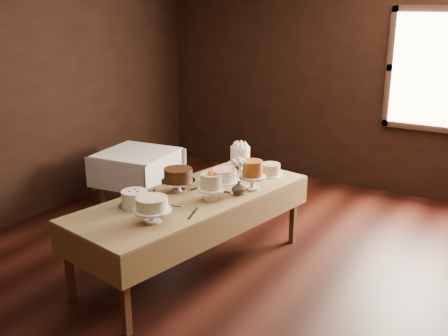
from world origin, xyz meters
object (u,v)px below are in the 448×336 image
cake_meringue (240,159)px  cake_lattice (224,176)px  cake_server_b (191,216)px  cake_server_d (238,194)px  flower_vase (239,188)px  cake_cream (152,210)px  display_table (193,201)px  cake_flowers (211,188)px  cake_server_c (206,186)px  cake_swirl (135,199)px  cake_server_e (154,196)px  side_table (137,158)px  cake_chocolate (178,181)px  cake_server_a (172,206)px  cake_speckled (270,170)px  cake_caramel (252,177)px

cake_meringue → cake_lattice: size_ratio=0.78×
cake_server_b → cake_lattice: bearing=177.3°
cake_server_d → flower_vase: size_ratio=1.88×
cake_server_b → cake_cream: bearing=-55.0°
cake_server_b → cake_server_d: (0.07, 0.64, 0.00)m
cake_server_b → flower_vase: flower_vase is taller
display_table → cake_cream: size_ratio=7.26×
cake_flowers → cake_server_c: (-0.22, 0.26, -0.10)m
cake_swirl → cake_server_e: bearing=94.5°
display_table → side_table: size_ratio=2.77×
cake_lattice → cake_server_c: 0.24m
side_table → cake_meringue: bearing=-3.5°
side_table → cake_server_c: (1.43, -0.71, 0.12)m
cake_flowers → cake_swirl: cake_flowers is taller
cake_flowers → cake_cream: (-0.13, -0.65, -0.01)m
cake_swirl → cake_server_c: cake_swirl is taller
cake_chocolate → cake_server_d: bearing=22.7°
display_table → flower_vase: bearing=35.6°
cake_lattice → cake_server_a: (-0.04, -0.79, -0.05)m
cake_chocolate → cake_swirl: 0.51m
cake_flowers → cake_server_c: size_ratio=1.08×
cake_meringue → cake_chocolate: size_ratio=0.81×
cake_meringue → cake_server_c: 0.63m
cake_lattice → cake_server_b: 0.92m
cake_meringue → cake_swirl: cake_meringue is taller
cake_lattice → cake_chocolate: cake_chocolate is taller
cake_swirl → cake_speckled: bearing=65.8°
cake_cream → cake_server_b: cake_cream is taller
cake_server_c → cake_chocolate: bearing=168.9°
cake_cream → cake_server_b: size_ratio=1.40×
cake_lattice → cake_cream: (0.02, -1.14, 0.04)m
side_table → cake_chocolate: cake_chocolate is taller
display_table → cake_server_b: 0.47m
cake_chocolate → cake_flowers: 0.37m
cake_meringue → cake_server_e: 1.11m
cake_server_b → cake_server_e: 0.59m
display_table → cake_caramel: 0.60m
cake_server_e → cake_cream: bearing=0.4°
cake_meringue → cake_server_b: cake_meringue is taller
display_table → cake_swirl: (-0.27, -0.47, 0.12)m
cake_meringue → flower_vase: size_ratio=1.99×
cake_swirl → cake_meringue: bearing=79.2°
cake_server_d → cake_server_e: bearing=-155.6°
side_table → cake_lattice: cake_lattice is taller
cake_speckled → cake_cream: 1.56m
cake_flowers → flower_vase: (0.14, 0.23, -0.04)m
cake_chocolate → cake_flowers: bearing=-4.6°
cake_lattice → cake_flowers: bearing=-72.1°
cake_caramel → cake_server_d: bearing=-103.9°
cake_cream → cake_server_d: 0.94m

